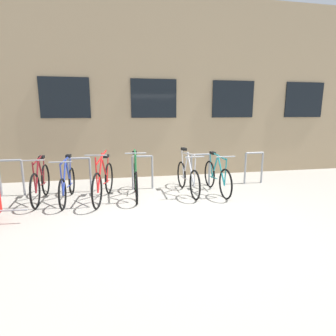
% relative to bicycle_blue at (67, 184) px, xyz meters
% --- Properties ---
extents(ground_plane, '(42.00, 42.00, 0.00)m').
position_rel_bicycle_blue_xyz_m(ground_plane, '(2.18, -1.30, -0.36)').
color(ground_plane, '#9E998E').
extents(storefront_building, '(28.00, 6.33, 5.06)m').
position_rel_bicycle_blue_xyz_m(storefront_building, '(2.18, 5.04, 2.17)').
color(storefront_building, tan).
rests_on(storefront_building, ground).
extents(bike_rack, '(6.54, 0.05, 0.86)m').
position_rel_bicycle_blue_xyz_m(bike_rack, '(1.70, 0.60, 0.15)').
color(bike_rack, gray).
rests_on(bike_rack, ground).
extents(bicycle_blue, '(0.44, 1.71, 0.98)m').
position_rel_bicycle_blue_xyz_m(bicycle_blue, '(0.00, 0.00, 0.00)').
color(bicycle_blue, black).
rests_on(bicycle_blue, ground).
extents(bicycle_teal, '(0.44, 1.71, 0.97)m').
position_rel_bicycle_blue_xyz_m(bicycle_teal, '(3.42, -0.00, 0.01)').
color(bicycle_teal, black).
rests_on(bicycle_teal, ground).
extents(bicycle_green, '(0.44, 1.69, 1.10)m').
position_rel_bicycle_blue_xyz_m(bicycle_green, '(1.48, 0.02, 0.03)').
color(bicycle_green, black).
rests_on(bicycle_green, ground).
extents(bicycle_maroon, '(0.44, 1.70, 1.00)m').
position_rel_bicycle_blue_xyz_m(bicycle_maroon, '(-0.57, 0.11, 0.03)').
color(bicycle_maroon, black).
rests_on(bicycle_maroon, ground).
extents(bicycle_red, '(0.52, 1.81, 1.10)m').
position_rel_bicycle_blue_xyz_m(bicycle_red, '(0.77, -0.08, 0.04)').
color(bicycle_red, black).
rests_on(bicycle_red, ground).
extents(bicycle_silver, '(0.44, 1.72, 1.06)m').
position_rel_bicycle_blue_xyz_m(bicycle_silver, '(2.72, 0.09, 0.02)').
color(bicycle_silver, black).
rests_on(bicycle_silver, ground).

